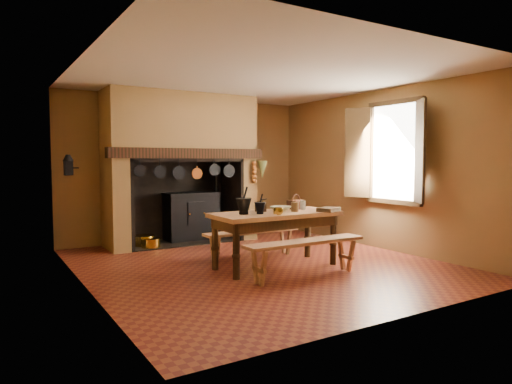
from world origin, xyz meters
TOP-DOWN VIEW (x-y plane):
  - floor at (0.00, 0.00)m, footprint 5.50×5.50m
  - ceiling at (0.00, 0.00)m, footprint 5.50×5.50m
  - back_wall at (0.00, 2.75)m, footprint 5.00×0.02m
  - wall_left at (-2.50, 0.00)m, footprint 0.02×5.50m
  - wall_right at (2.50, 0.00)m, footprint 0.02×5.50m
  - wall_front at (0.00, -2.75)m, footprint 5.00×0.02m
  - chimney_breast at (-0.30, 2.31)m, footprint 2.95×0.96m
  - iron_range at (-0.04, 2.45)m, footprint 1.12×0.55m
  - hearth_pans at (-1.05, 2.22)m, footprint 0.51×0.62m
  - hanging_pans at (-0.34, 1.81)m, footprint 1.92×0.29m
  - onion_string at (1.00, 1.79)m, footprint 0.12×0.10m
  - herb_bunch at (1.18, 1.79)m, footprint 0.20×0.20m
  - window at (2.35, -0.40)m, footprint 0.39×1.75m
  - wall_coffee_mill at (-2.42, 1.55)m, footprint 0.23×0.16m
  - work_table at (0.10, -0.29)m, footprint 1.87×0.83m
  - bench_front at (0.10, -1.00)m, footprint 1.79×0.31m
  - bench_back at (0.10, 0.38)m, footprint 1.61×0.28m
  - mortar_large at (-0.43, -0.29)m, footprint 0.23×0.23m
  - mortar_small at (-0.22, -0.38)m, footprint 0.17×0.17m
  - coffee_grinder at (-0.05, -0.12)m, footprint 0.17×0.13m
  - brass_mug_a at (-0.03, -0.50)m, footprint 0.09×0.09m
  - brass_mug_b at (0.49, -0.23)m, footprint 0.08×0.08m
  - mixing_bowl at (0.24, -0.22)m, footprint 0.39×0.39m
  - stoneware_crock at (0.38, -0.39)m, footprint 0.13×0.13m
  - glass_jar at (0.64, -0.24)m, footprint 0.09×0.09m
  - wicker_basket at (0.61, -0.09)m, footprint 0.28×0.24m
  - wooden_tray at (0.82, -0.62)m, footprint 0.40×0.35m
  - brass_cup at (-0.05, -0.60)m, footprint 0.16×0.16m

SIDE VIEW (x-z plane):
  - floor at x=0.00m, z-range 0.00..0.00m
  - hearth_pans at x=-1.05m, z-range -0.01..0.19m
  - bench_back at x=0.10m, z-range 0.11..0.57m
  - bench_front at x=0.10m, z-range 0.13..0.63m
  - iron_range at x=-0.04m, z-range -0.32..1.28m
  - work_table at x=0.10m, z-range 0.28..1.09m
  - wooden_tray at x=0.82m, z-range 0.81..0.87m
  - mixing_bowl at x=0.24m, z-range 0.81..0.88m
  - brass_mug_b at x=0.49m, z-range 0.81..0.89m
  - brass_mug_a at x=-0.03m, z-range 0.81..0.90m
  - brass_cup at x=-0.05m, z-range 0.81..0.91m
  - glass_jar at x=0.64m, z-range 0.81..0.95m
  - stoneware_crock at x=0.38m, z-range 0.81..0.95m
  - coffee_grinder at x=-0.05m, z-range 0.79..0.98m
  - wicker_basket at x=0.61m, z-range 0.77..1.01m
  - mortar_small at x=-0.22m, z-range 0.76..1.05m
  - mortar_large at x=-0.43m, z-range 0.75..1.13m
  - onion_string at x=1.00m, z-range 1.10..1.56m
  - hanging_pans at x=-0.34m, z-range 1.23..1.50m
  - herb_bunch at x=1.18m, z-range 1.21..1.56m
  - back_wall at x=0.00m, z-range 0.00..2.80m
  - wall_left at x=-2.50m, z-range 0.00..2.80m
  - wall_right at x=2.50m, z-range 0.00..2.80m
  - wall_front at x=0.00m, z-range 0.00..2.80m
  - wall_coffee_mill at x=-2.42m, z-range 1.36..1.67m
  - window at x=2.35m, z-range 0.82..2.58m
  - chimney_breast at x=-0.30m, z-range 0.41..3.21m
  - ceiling at x=0.00m, z-range 2.80..2.80m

